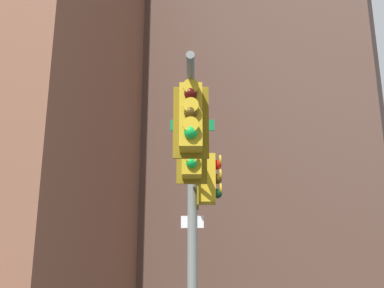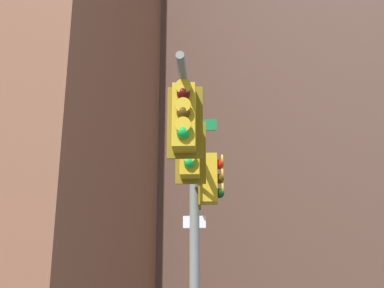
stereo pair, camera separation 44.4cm
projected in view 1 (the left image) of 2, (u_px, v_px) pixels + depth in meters
signal_pole_assembly at (195, 183)px, 9.78m from camera, size 4.11×1.94×6.21m
building_brick_nearside at (266, 111)px, 54.23m from camera, size 27.84×21.93×44.62m
building_brick_midblock at (28, 42)px, 46.40m from camera, size 18.68×19.60×49.99m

